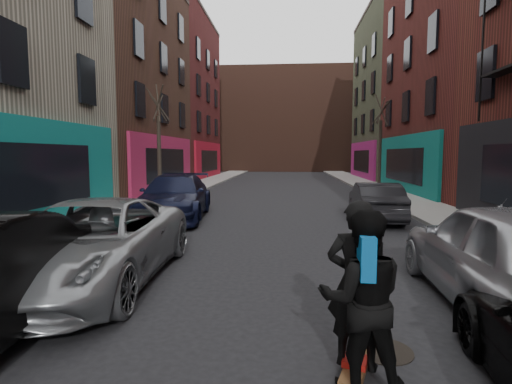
% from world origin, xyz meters
% --- Properties ---
extents(sidewalk_left, '(2.50, 84.00, 0.13)m').
position_xyz_m(sidewalk_left, '(-6.25, 30.00, 0.07)').
color(sidewalk_left, gray).
rests_on(sidewalk_left, ground).
extents(sidewalk_right, '(2.50, 84.00, 0.13)m').
position_xyz_m(sidewalk_right, '(6.25, 30.00, 0.07)').
color(sidewalk_right, gray).
rests_on(sidewalk_right, ground).
extents(building_far, '(40.00, 10.00, 14.00)m').
position_xyz_m(building_far, '(0.00, 56.00, 7.00)').
color(building_far, '#47281E').
rests_on(building_far, ground).
extents(tree_left_far, '(2.00, 2.00, 6.50)m').
position_xyz_m(tree_left_far, '(-6.20, 18.00, 3.38)').
color(tree_left_far, black).
rests_on(tree_left_far, sidewalk_left).
extents(tree_right_far, '(2.00, 2.00, 6.80)m').
position_xyz_m(tree_right_far, '(6.20, 24.00, 3.53)').
color(tree_right_far, black).
rests_on(tree_right_far, sidewalk_right).
extents(parked_left_far, '(2.78, 5.62, 1.53)m').
position_xyz_m(parked_left_far, '(-3.20, 4.89, 0.77)').
color(parked_left_far, gray).
rests_on(parked_left_far, ground).
extents(parked_left_end, '(2.82, 5.77, 1.62)m').
position_xyz_m(parked_left_end, '(-3.74, 12.21, 0.81)').
color(parked_left_end, black).
rests_on(parked_left_end, ground).
extents(parked_right_far, '(2.19, 5.08, 1.71)m').
position_xyz_m(parked_right_far, '(3.72, 4.23, 0.85)').
color(parked_right_far, '#9C9EA5').
rests_on(parked_right_far, ground).
extents(parked_right_end, '(1.64, 4.23, 1.37)m').
position_xyz_m(parked_right_end, '(3.50, 12.37, 0.69)').
color(parked_right_end, black).
rests_on(parked_right_end, ground).
extents(skateboard, '(0.46, 0.83, 0.10)m').
position_xyz_m(skateboard, '(1.14, 2.17, 0.05)').
color(skateboard, brown).
rests_on(skateboard, ground).
extents(skateboarder, '(0.76, 0.62, 1.81)m').
position_xyz_m(skateboarder, '(1.14, 2.17, 1.00)').
color(skateboarder, black).
rests_on(skateboarder, skateboard).
extents(pedestrian, '(0.91, 0.72, 1.83)m').
position_xyz_m(pedestrian, '(1.15, 1.93, 0.92)').
color(pedestrian, black).
rests_on(pedestrian, ground).
extents(manhole, '(0.76, 0.76, 0.01)m').
position_xyz_m(manhole, '(1.57, 2.70, 0.01)').
color(manhole, black).
rests_on(manhole, ground).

